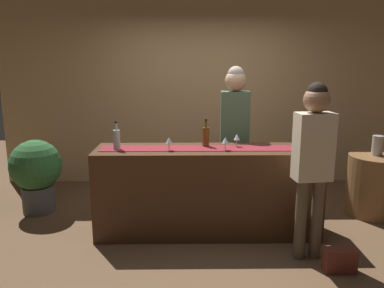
{
  "coord_description": "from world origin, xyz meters",
  "views": [
    {
      "loc": [
        -0.22,
        -4.08,
        1.9
      ],
      "look_at": [
        -0.17,
        0.0,
        1.0
      ],
      "focal_mm": 36.87,
      "sensor_mm": 36.0,
      "label": 1
    }
  ],
  "objects_px": {
    "wine_glass_far_end": "(169,141)",
    "handbag": "(340,260)",
    "potted_plant_tall": "(36,171)",
    "vase_on_side_table": "(377,145)",
    "round_side_table": "(375,185)",
    "wine_glass_mid_counter": "(237,137)",
    "wine_glass_near_customer": "(225,141)",
    "wine_bottle_amber": "(206,136)",
    "wine_bottle_clear": "(117,139)",
    "bartender": "(235,123)",
    "customer_sipping": "(313,153)"
  },
  "relations": [
    {
      "from": "wine_bottle_amber",
      "to": "wine_glass_near_customer",
      "type": "bearing_deg",
      "value": -44.85
    },
    {
      "from": "wine_glass_near_customer",
      "to": "wine_glass_mid_counter",
      "type": "relative_size",
      "value": 1.0
    },
    {
      "from": "wine_glass_near_customer",
      "to": "wine_bottle_clear",
      "type": "bearing_deg",
      "value": 177.44
    },
    {
      "from": "handbag",
      "to": "vase_on_side_table",
      "type": "bearing_deg",
      "value": 56.21
    },
    {
      "from": "wine_glass_far_end",
      "to": "round_side_table",
      "type": "bearing_deg",
      "value": 13.58
    },
    {
      "from": "potted_plant_tall",
      "to": "handbag",
      "type": "bearing_deg",
      "value": -24.28
    },
    {
      "from": "bartender",
      "to": "customer_sipping",
      "type": "bearing_deg",
      "value": 119.35
    },
    {
      "from": "wine_glass_far_end",
      "to": "potted_plant_tall",
      "type": "relative_size",
      "value": 0.16
    },
    {
      "from": "vase_on_side_table",
      "to": "handbag",
      "type": "bearing_deg",
      "value": -123.79
    },
    {
      "from": "wine_bottle_amber",
      "to": "round_side_table",
      "type": "relative_size",
      "value": 0.41
    },
    {
      "from": "wine_bottle_clear",
      "to": "vase_on_side_table",
      "type": "height_order",
      "value": "wine_bottle_clear"
    },
    {
      "from": "wine_bottle_clear",
      "to": "round_side_table",
      "type": "bearing_deg",
      "value": 10.18
    },
    {
      "from": "wine_bottle_clear",
      "to": "wine_bottle_amber",
      "type": "height_order",
      "value": "same"
    },
    {
      "from": "vase_on_side_table",
      "to": "potted_plant_tall",
      "type": "height_order",
      "value": "vase_on_side_table"
    },
    {
      "from": "wine_glass_near_customer",
      "to": "wine_glass_far_end",
      "type": "relative_size",
      "value": 1.0
    },
    {
      "from": "bartender",
      "to": "round_side_table",
      "type": "height_order",
      "value": "bartender"
    },
    {
      "from": "wine_bottle_amber",
      "to": "round_side_table",
      "type": "xyz_separation_m",
      "value": [
        2.11,
        0.41,
        -0.7
      ]
    },
    {
      "from": "handbag",
      "to": "customer_sipping",
      "type": "bearing_deg",
      "value": 129.82
    },
    {
      "from": "wine_bottle_amber",
      "to": "wine_glass_far_end",
      "type": "distance_m",
      "value": 0.44
    },
    {
      "from": "wine_bottle_amber",
      "to": "wine_glass_mid_counter",
      "type": "distance_m",
      "value": 0.33
    },
    {
      "from": "wine_bottle_clear",
      "to": "customer_sipping",
      "type": "xyz_separation_m",
      "value": [
        1.9,
        -0.54,
        -0.02
      ]
    },
    {
      "from": "wine_bottle_clear",
      "to": "wine_glass_far_end",
      "type": "xyz_separation_m",
      "value": [
        0.55,
        -0.06,
        -0.01
      ]
    },
    {
      "from": "wine_bottle_amber",
      "to": "handbag",
      "type": "xyz_separation_m",
      "value": [
        1.17,
        -0.95,
        -0.96
      ]
    },
    {
      "from": "wine_glass_mid_counter",
      "to": "bartender",
      "type": "bearing_deg",
      "value": 86.02
    },
    {
      "from": "wine_bottle_clear",
      "to": "handbag",
      "type": "height_order",
      "value": "wine_bottle_clear"
    },
    {
      "from": "handbag",
      "to": "wine_glass_near_customer",
      "type": "bearing_deg",
      "value": 142.43
    },
    {
      "from": "wine_glass_near_customer",
      "to": "vase_on_side_table",
      "type": "relative_size",
      "value": 0.6
    },
    {
      "from": "wine_glass_far_end",
      "to": "handbag",
      "type": "bearing_deg",
      "value": -25.58
    },
    {
      "from": "customer_sipping",
      "to": "round_side_table",
      "type": "bearing_deg",
      "value": 36.4
    },
    {
      "from": "handbag",
      "to": "bartender",
      "type": "bearing_deg",
      "value": 119.4
    },
    {
      "from": "wine_glass_mid_counter",
      "to": "wine_glass_far_end",
      "type": "distance_m",
      "value": 0.75
    },
    {
      "from": "wine_bottle_clear",
      "to": "vase_on_side_table",
      "type": "bearing_deg",
      "value": 10.77
    },
    {
      "from": "customer_sipping",
      "to": "potted_plant_tall",
      "type": "height_order",
      "value": "customer_sipping"
    },
    {
      "from": "wine_bottle_amber",
      "to": "wine_glass_mid_counter",
      "type": "relative_size",
      "value": 2.1
    },
    {
      "from": "wine_glass_far_end",
      "to": "potted_plant_tall",
      "type": "bearing_deg",
      "value": 156.96
    },
    {
      "from": "wine_bottle_clear",
      "to": "wine_glass_mid_counter",
      "type": "bearing_deg",
      "value": 5.15
    },
    {
      "from": "round_side_table",
      "to": "vase_on_side_table",
      "type": "height_order",
      "value": "vase_on_side_table"
    },
    {
      "from": "vase_on_side_table",
      "to": "wine_bottle_amber",
      "type": "bearing_deg",
      "value": -168.23
    },
    {
      "from": "bartender",
      "to": "round_side_table",
      "type": "relative_size",
      "value": 2.44
    },
    {
      "from": "round_side_table",
      "to": "wine_glass_mid_counter",
      "type": "bearing_deg",
      "value": -166.31
    },
    {
      "from": "handbag",
      "to": "wine_glass_mid_counter",
      "type": "bearing_deg",
      "value": 132.39
    },
    {
      "from": "potted_plant_tall",
      "to": "wine_glass_near_customer",
      "type": "bearing_deg",
      "value": -17.38
    },
    {
      "from": "wine_bottle_amber",
      "to": "potted_plant_tall",
      "type": "height_order",
      "value": "wine_bottle_amber"
    },
    {
      "from": "round_side_table",
      "to": "potted_plant_tall",
      "type": "height_order",
      "value": "potted_plant_tall"
    },
    {
      "from": "wine_bottle_clear",
      "to": "wine_glass_near_customer",
      "type": "xyz_separation_m",
      "value": [
        1.13,
        -0.05,
        -0.01
      ]
    },
    {
      "from": "wine_glass_near_customer",
      "to": "bartender",
      "type": "relative_size",
      "value": 0.08
    },
    {
      "from": "handbag",
      "to": "potted_plant_tall",
      "type": "bearing_deg",
      "value": 155.72
    },
    {
      "from": "customer_sipping",
      "to": "potted_plant_tall",
      "type": "bearing_deg",
      "value": 151.46
    },
    {
      "from": "wine_glass_near_customer",
      "to": "handbag",
      "type": "height_order",
      "value": "wine_glass_near_customer"
    },
    {
      "from": "wine_glass_far_end",
      "to": "handbag",
      "type": "xyz_separation_m",
      "value": [
        1.57,
        -0.75,
        -0.95
      ]
    }
  ]
}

